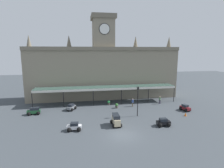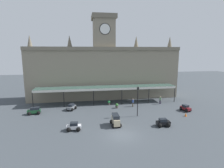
# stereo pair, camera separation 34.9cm
# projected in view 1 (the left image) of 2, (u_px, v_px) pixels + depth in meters

# --- Properties ---
(ground_plane) EXTENTS (140.00, 140.00, 0.00)m
(ground_plane) POSITION_uv_depth(u_px,v_px,m) (123.00, 135.00, 25.00)
(ground_plane) COLOR #3D4349
(station_building) EXTENTS (34.92, 6.38, 19.31)m
(station_building) POSITION_uv_depth(u_px,v_px,m) (103.00, 70.00, 44.32)
(station_building) COLOR gray
(station_building) RESTS_ON ground
(entrance_canopy) EXTENTS (30.16, 3.26, 3.64)m
(entrance_canopy) POSITION_uv_depth(u_px,v_px,m) (107.00, 87.00, 39.65)
(entrance_canopy) COLOR #38564C
(entrance_canopy) RESTS_ON ground
(car_beige_van) EXTENTS (1.60, 2.40, 1.77)m
(car_beige_van) POSITION_uv_depth(u_px,v_px,m) (116.00, 120.00, 28.09)
(car_beige_van) COLOR tan
(car_beige_van) RESTS_ON ground
(car_black_sedan) EXTENTS (2.08, 1.57, 1.19)m
(car_black_sedan) POSITION_uv_depth(u_px,v_px,m) (163.00, 123.00, 27.99)
(car_black_sedan) COLOR black
(car_black_sedan) RESTS_ON ground
(car_grey_sedan) EXTENTS (2.03, 2.24, 1.19)m
(car_grey_sedan) POSITION_uv_depth(u_px,v_px,m) (71.00, 107.00, 35.49)
(car_grey_sedan) COLOR slate
(car_grey_sedan) RESTS_ON ground
(car_green_estate) EXTENTS (2.34, 1.73, 1.27)m
(car_green_estate) POSITION_uv_depth(u_px,v_px,m) (34.00, 111.00, 33.02)
(car_green_estate) COLOR #1E512D
(car_green_estate) RESTS_ON ground
(car_maroon_sedan) EXTENTS (1.83, 2.20, 1.19)m
(car_maroon_sedan) POSITION_uv_depth(u_px,v_px,m) (185.00, 108.00, 35.15)
(car_maroon_sedan) COLOR maroon
(car_maroon_sedan) RESTS_ON ground
(car_white_sedan) EXTENTS (2.11, 1.61, 1.19)m
(car_white_sedan) POSITION_uv_depth(u_px,v_px,m) (74.00, 127.00, 26.38)
(car_white_sedan) COLOR silver
(car_white_sedan) RESTS_ON ground
(pedestrian_near_entrance) EXTENTS (0.34, 0.39, 1.67)m
(pedestrian_near_entrance) POSITION_uv_depth(u_px,v_px,m) (133.00, 102.00, 37.67)
(pedestrian_near_entrance) COLOR brown
(pedestrian_near_entrance) RESTS_ON ground
(pedestrian_crossing_forecourt) EXTENTS (0.35, 0.34, 1.67)m
(pedestrian_crossing_forecourt) POSITION_uv_depth(u_px,v_px,m) (160.00, 100.00, 39.64)
(pedestrian_crossing_forecourt) COLOR #3F384C
(pedestrian_crossing_forecourt) RESTS_ON ground
(victorian_lamppost) EXTENTS (0.30, 0.30, 5.32)m
(victorian_lamppost) POSITION_uv_depth(u_px,v_px,m) (138.00, 98.00, 31.69)
(victorian_lamppost) COLOR black
(victorian_lamppost) RESTS_ON ground
(traffic_cone) EXTENTS (0.40, 0.40, 0.65)m
(traffic_cone) POSITION_uv_depth(u_px,v_px,m) (186.00, 114.00, 32.26)
(traffic_cone) COLOR orange
(traffic_cone) RESTS_ON ground
(planter_by_canopy) EXTENTS (0.60, 0.60, 0.96)m
(planter_by_canopy) POSITION_uv_depth(u_px,v_px,m) (109.00, 103.00, 38.87)
(planter_by_canopy) COLOR #47423D
(planter_by_canopy) RESTS_ON ground
(planter_forecourt_centre) EXTENTS (0.60, 0.60, 0.96)m
(planter_forecourt_centre) POSITION_uv_depth(u_px,v_px,m) (117.00, 106.00, 36.72)
(planter_forecourt_centre) COLOR #47423D
(planter_forecourt_centre) RESTS_ON ground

